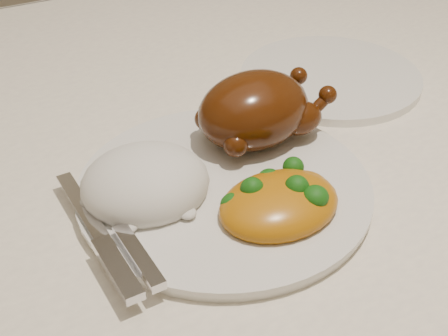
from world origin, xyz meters
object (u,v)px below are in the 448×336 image
dining_table (253,185)px  side_plate (330,77)px  dinner_plate (224,189)px  roast_chicken (257,109)px

dining_table → side_plate: side_plate is taller
dinner_plate → side_plate: dinner_plate is taller
roast_chicken → side_plate: bearing=25.0°
dinner_plate → side_plate: 0.29m
side_plate → roast_chicken: size_ratio=1.50×
dining_table → roast_chicken: size_ratio=9.97×
dining_table → side_plate: 0.18m
dining_table → roast_chicken: bearing=-120.6°
roast_chicken → dining_table: bearing=55.4°
dinner_plate → roast_chicken: size_ratio=1.84×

